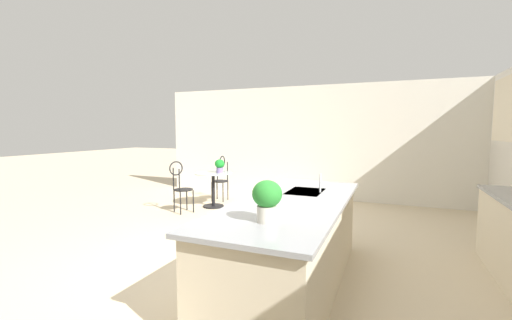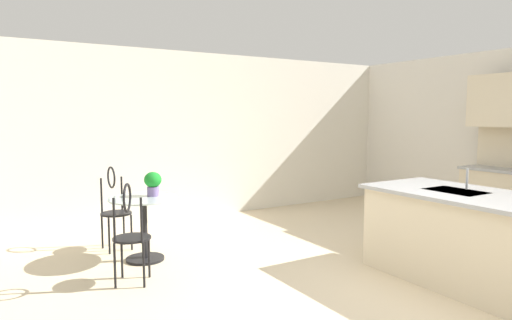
% 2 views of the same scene
% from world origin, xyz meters
% --- Properties ---
extents(ground_plane, '(40.00, 40.00, 0.00)m').
position_xyz_m(ground_plane, '(0.00, 0.00, 0.00)').
color(ground_plane, beige).
extents(wall_left_window, '(0.12, 7.80, 2.70)m').
position_xyz_m(wall_left_window, '(-4.26, 0.00, 1.35)').
color(wall_left_window, silver).
rests_on(wall_left_window, ground).
extents(kitchen_island, '(2.80, 1.06, 0.92)m').
position_xyz_m(kitchen_island, '(0.30, 0.85, 0.46)').
color(kitchen_island, beige).
rests_on(kitchen_island, ground).
extents(bistro_table, '(0.80, 0.80, 0.74)m').
position_xyz_m(bistro_table, '(-2.48, -1.70, 0.45)').
color(bistro_table, black).
rests_on(bistro_table, ground).
extents(chair_near_window, '(0.50, 0.41, 1.04)m').
position_xyz_m(chair_near_window, '(-3.14, -1.88, 0.57)').
color(chair_near_window, black).
rests_on(chair_near_window, ground).
extents(chair_by_island, '(0.52, 0.51, 1.04)m').
position_xyz_m(chair_by_island, '(-1.81, -2.05, 0.57)').
color(chair_by_island, black).
rests_on(chair_by_island, ground).
extents(sink_faucet, '(0.02, 0.02, 0.22)m').
position_xyz_m(sink_faucet, '(-0.25, 1.03, 1.03)').
color(sink_faucet, '#B2B5BA').
rests_on(sink_faucet, kitchen_island).
extents(potted_plant_on_table, '(0.20, 0.20, 0.29)m').
position_xyz_m(potted_plant_on_table, '(-2.53, -1.57, 0.90)').
color(potted_plant_on_table, '#7A669E').
rests_on(potted_plant_on_table, bistro_table).
extents(potted_plant_counter_far, '(0.24, 0.24, 0.34)m').
position_xyz_m(potted_plant_counter_far, '(1.15, 0.89, 1.11)').
color(potted_plant_counter_far, beige).
rests_on(potted_plant_counter_far, kitchen_island).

